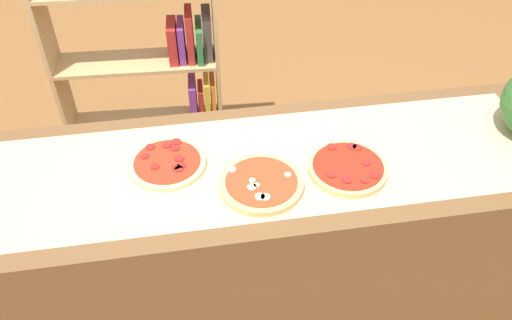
{
  "coord_description": "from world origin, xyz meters",
  "views": [
    {
      "loc": [
        -0.21,
        -1.28,
        2.12
      ],
      "look_at": [
        0.0,
        0.0,
        0.95
      ],
      "focal_mm": 36.19,
      "sensor_mm": 36.0,
      "label": 1
    }
  ],
  "objects_px": {
    "pizza_pepperoni_0": "(167,163)",
    "pizza_mushroom_1": "(261,184)",
    "pizza_pepperoni_2": "(348,168)",
    "bookshelf": "(160,62)"
  },
  "relations": [
    {
      "from": "pizza_pepperoni_0",
      "to": "pizza_mushroom_1",
      "type": "relative_size",
      "value": 0.95
    },
    {
      "from": "pizza_pepperoni_0",
      "to": "pizza_mushroom_1",
      "type": "height_order",
      "value": "pizza_mushroom_1"
    },
    {
      "from": "pizza_pepperoni_2",
      "to": "bookshelf",
      "type": "distance_m",
      "value": 1.28
    },
    {
      "from": "pizza_mushroom_1",
      "to": "pizza_pepperoni_2",
      "type": "distance_m",
      "value": 0.3
    },
    {
      "from": "pizza_pepperoni_0",
      "to": "bookshelf",
      "type": "relative_size",
      "value": 0.17
    },
    {
      "from": "pizza_pepperoni_2",
      "to": "pizza_mushroom_1",
      "type": "bearing_deg",
      "value": -174.78
    },
    {
      "from": "pizza_mushroom_1",
      "to": "pizza_pepperoni_2",
      "type": "xyz_separation_m",
      "value": [
        0.3,
        0.03,
        0.0
      ]
    },
    {
      "from": "pizza_pepperoni_0",
      "to": "bookshelf",
      "type": "xyz_separation_m",
      "value": [
        -0.03,
        0.98,
        -0.19
      ]
    },
    {
      "from": "pizza_pepperoni_0",
      "to": "pizza_pepperoni_2",
      "type": "relative_size",
      "value": 0.98
    },
    {
      "from": "pizza_pepperoni_0",
      "to": "pizza_pepperoni_2",
      "type": "height_order",
      "value": "pizza_pepperoni_2"
    }
  ]
}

